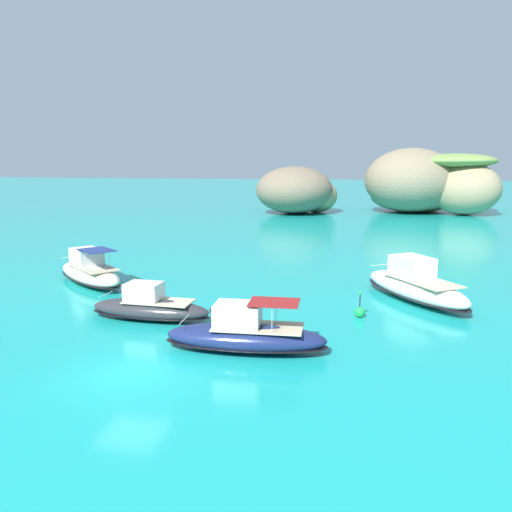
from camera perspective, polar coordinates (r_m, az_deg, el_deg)
ground_plane at (r=21.27m, az=-13.56°, el=-12.48°), size 400.00×400.00×0.00m
islet_large at (r=86.16m, az=17.88°, el=7.26°), size 23.82×21.67×9.97m
islet_small at (r=81.47m, az=4.88°, el=7.06°), size 13.52×14.02×7.16m
motorboat_white at (r=32.22m, az=17.01°, el=-3.14°), size 6.88×8.65×2.55m
motorboat_charcoal at (r=27.71m, az=-11.55°, el=-5.52°), size 6.63×2.26×1.94m
motorboat_navy at (r=22.84m, az=-1.20°, el=-8.62°), size 7.26×2.44×2.25m
motorboat_cream at (r=36.63m, az=-17.75°, el=-1.66°), size 7.62×6.82×2.47m
channel_buoy at (r=28.12m, az=11.27°, el=-5.93°), size 0.56×0.56×1.48m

